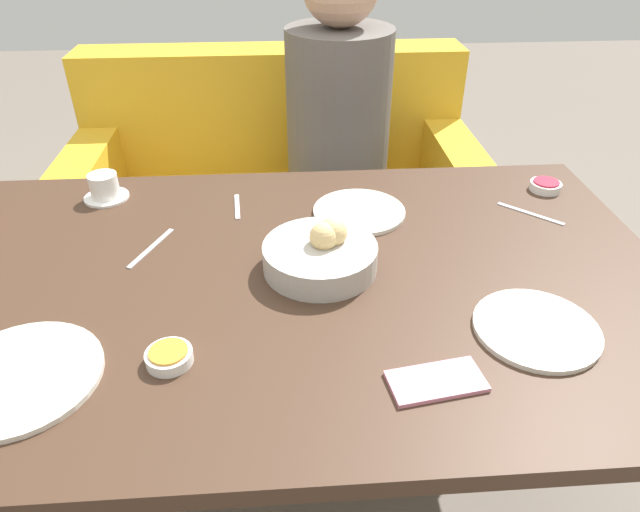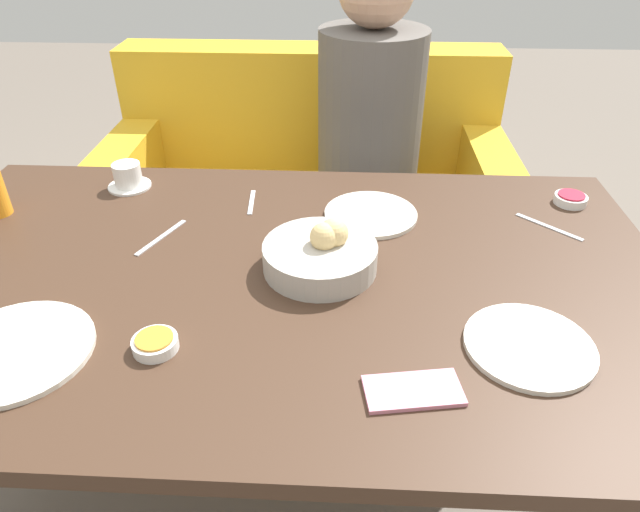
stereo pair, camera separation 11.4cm
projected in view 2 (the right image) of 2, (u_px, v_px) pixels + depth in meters
name	position (u px, v px, depth m)	size (l,w,h in m)	color
ground_plane	(287.00, 497.00, 1.56)	(10.00, 10.00, 0.00)	#6B6056
dining_table	(277.00, 306.00, 1.19)	(1.59, 0.95, 0.75)	#3D281C
couch	(308.00, 210.00, 2.24)	(1.43, 0.70, 0.89)	gold
seated_person	(367.00, 177.00, 1.98)	(0.34, 0.44, 1.26)	#23232D
bread_basket	(321.00, 254.00, 1.14)	(0.23, 0.23, 0.10)	#B2ADA3
plate_near_left	(15.00, 351.00, 0.95)	(0.26, 0.26, 0.01)	silver
plate_near_right	(529.00, 346.00, 0.96)	(0.22, 0.22, 0.01)	silver
plate_far_center	(371.00, 214.00, 1.33)	(0.22, 0.22, 0.01)	silver
coffee_cup	(128.00, 177.00, 1.44)	(0.11, 0.11, 0.06)	white
jam_bowl_berry	(571.00, 199.00, 1.38)	(0.08, 0.08, 0.02)	white
jam_bowl_honey	(155.00, 343.00, 0.95)	(0.08, 0.08, 0.02)	white
fork_silver	(549.00, 227.00, 1.29)	(0.12, 0.12, 0.00)	#B7B7BC
knife_silver	(161.00, 237.00, 1.25)	(0.08, 0.15, 0.00)	#B7B7BC
spoon_coffee	(252.00, 202.00, 1.39)	(0.02, 0.12, 0.00)	#B7B7BC
cell_phone	(413.00, 391.00, 0.88)	(0.16, 0.10, 0.01)	pink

